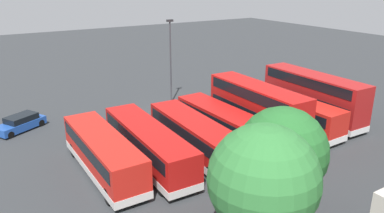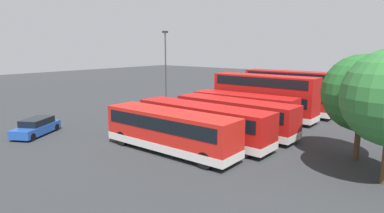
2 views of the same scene
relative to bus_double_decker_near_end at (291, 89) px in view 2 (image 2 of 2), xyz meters
name	(u,v)px [view 2 (image 2 of 2)]	position (x,y,z in m)	size (l,w,h in m)	color
ground_plane	(173,112)	(10.80, -9.47, -2.45)	(140.00, 140.00, 0.00)	#2D3033
bus_double_decker_near_end	(291,89)	(0.00, 0.00, 0.00)	(2.73, 11.35, 4.55)	#A51919
bus_single_deck_second	(282,99)	(3.59, 0.48, -0.83)	(2.92, 11.03, 2.95)	red
bus_double_decker_third	(264,95)	(7.26, 0.06, 0.00)	(2.66, 10.87, 4.55)	#B71411
bus_single_deck_fourth	(244,108)	(10.88, -0.21, -0.83)	(2.88, 10.24, 2.95)	#B71411
bus_single_deck_fifth	(234,115)	(14.23, 0.83, -0.83)	(2.83, 11.07, 2.95)	#B71411
bus_single_deck_sixth	(202,122)	(17.98, 0.21, -0.83)	(2.77, 11.71, 2.95)	#B71411
bus_single_deck_seventh	(170,130)	(21.36, -0.08, -0.83)	(2.72, 10.70, 2.95)	red
car_hatchback_silver	(36,127)	(25.25, -11.95, -1.75)	(4.79, 3.77, 1.43)	#1E479E
lamp_post_tall	(166,65)	(9.50, -11.77, 2.87)	(0.70, 0.30, 9.24)	#38383D
waste_bin_yellow	(174,113)	(12.88, -7.44, -1.97)	(0.60, 0.60, 0.95)	#333338
tree_midright	(362,93)	(14.77, 10.63, 2.03)	(4.99, 4.99, 6.98)	#4C3823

